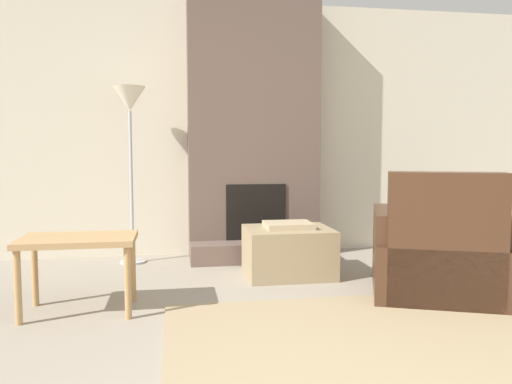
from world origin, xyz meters
The scene contains 7 objects.
wall_back centered at (0.00, 3.37, 1.30)m, with size 6.81×0.06×2.60m, color beige.
fireplace centered at (0.00, 3.16, 1.22)m, with size 1.32×0.62×2.60m.
ottoman centered at (0.16, 2.30, 0.22)m, with size 0.73×0.61×0.47m.
armchair centered at (1.12, 1.51, 0.29)m, with size 1.21×1.21×0.94m.
side_table centered at (-1.44, 1.57, 0.44)m, with size 0.75×0.47×0.51m.
floor_lamp_left centered at (-1.21, 3.03, 1.45)m, with size 0.30×0.30×1.68m.
area_rug centered at (0.27, 0.74, 0.01)m, with size 2.30×1.70×0.01m, color #9E8966.
Camera 1 is at (-0.81, -1.86, 1.09)m, focal length 35.00 mm.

